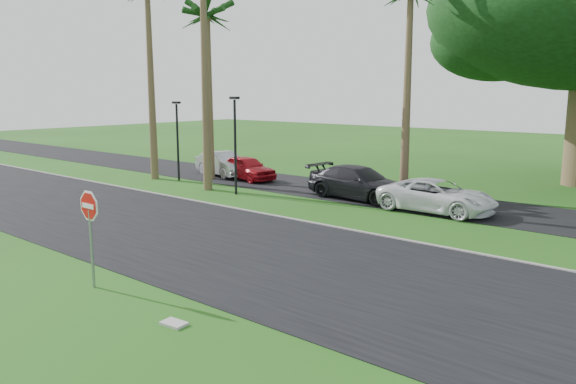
# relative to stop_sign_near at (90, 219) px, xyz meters

# --- Properties ---
(ground) EXTENTS (120.00, 120.00, 0.00)m
(ground) POSITION_rel_stop_sign_near_xyz_m (-0.50, 3.00, -1.77)
(ground) COLOR #1E4A12
(ground) RESTS_ON ground
(road) EXTENTS (120.00, 8.00, 0.02)m
(road) POSITION_rel_stop_sign_near_xyz_m (-0.50, 5.00, -1.76)
(road) COLOR black
(road) RESTS_ON ground
(parking_strip) EXTENTS (120.00, 5.00, 0.02)m
(parking_strip) POSITION_rel_stop_sign_near_xyz_m (-0.50, 15.50, -1.76)
(parking_strip) COLOR black
(parking_strip) RESTS_ON ground
(curb) EXTENTS (120.00, 0.12, 0.06)m
(curb) POSITION_rel_stop_sign_near_xyz_m (-0.50, 9.05, -1.74)
(curb) COLOR gray
(curb) RESTS_ON ground
(stop_sign_near) EXTENTS (1.05, 0.07, 2.62)m
(stop_sign_near) POSITION_rel_stop_sign_near_xyz_m (0.00, 0.00, 0.00)
(stop_sign_near) COLOR gray
(stop_sign_near) RESTS_ON ground
(palm_left_mid) EXTENTS (5.00, 5.00, 10.00)m
(palm_left_mid) POSITION_rel_stop_sign_near_xyz_m (-11.00, 14.00, 6.90)
(palm_left_mid) COLOR brown
(palm_left_mid) RESTS_ON ground
(streetlight_left) EXTENTS (0.45, 0.25, 4.34)m
(streetlight_left) POSITION_rel_stop_sign_near_xyz_m (-12.00, 12.50, 0.72)
(streetlight_left) COLOR black
(streetlight_left) RESTS_ON ground
(streetlight_right) EXTENTS (0.45, 0.25, 4.64)m
(streetlight_right) POSITION_rel_stop_sign_near_xyz_m (-6.50, 11.50, 0.88)
(streetlight_right) COLOR black
(streetlight_right) RESTS_ON ground
(car_silver) EXTENTS (4.46, 2.41, 1.39)m
(car_silver) POSITION_rel_stop_sign_near_xyz_m (-11.27, 15.20, -1.08)
(car_silver) COLOR #A0A1A7
(car_silver) RESTS_ON ground
(car_red) EXTENTS (4.09, 2.16, 1.33)m
(car_red) POSITION_rel_stop_sign_near_xyz_m (-9.22, 15.06, -1.11)
(car_red) COLOR #A70D16
(car_red) RESTS_ON ground
(car_dark) EXTENTS (5.23, 2.38, 1.48)m
(car_dark) POSITION_rel_stop_sign_near_xyz_m (-1.32, 14.27, -1.03)
(car_dark) COLOR black
(car_dark) RESTS_ON ground
(car_minivan) EXTENTS (4.81, 2.25, 1.33)m
(car_minivan) POSITION_rel_stop_sign_near_xyz_m (2.70, 13.87, -1.11)
(car_minivan) COLOR silver
(car_minivan) RESTS_ON ground
(utility_slab) EXTENTS (0.58, 0.40, 0.06)m
(utility_slab) POSITION_rel_stop_sign_near_xyz_m (3.40, -0.19, -1.74)
(utility_slab) COLOR #A3A39B
(utility_slab) RESTS_ON ground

